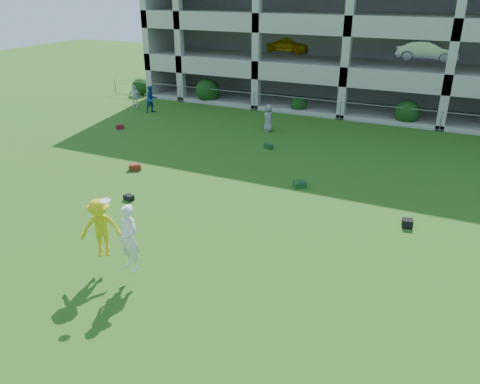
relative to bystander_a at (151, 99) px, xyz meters
The scene contains 14 objects.
ground 19.57m from the bystander_a, 52.08° to the right, with size 100.00×100.00×0.00m, color #235114.
bystander_a is the anchor object (origin of this frame).
bystander_b 1.98m from the bystander_a, 161.20° to the left, with size 0.92×0.38×1.57m, color silver.
bystander_c 8.86m from the bystander_a, ahead, with size 0.78×0.51×1.60m, color gray.
bag_red_a 10.93m from the bystander_a, 59.11° to the right, with size 0.55×0.30×0.28m, color #612310.
bag_black_b 14.30m from the bystander_a, 58.65° to the right, with size 0.40×0.25×0.22m, color black.
bag_green_c 15.46m from the bystander_a, 31.07° to the right, with size 0.50×0.35×0.26m, color #13341E.
crate_d 20.39m from the bystander_a, 28.74° to the right, with size 0.35×0.35×0.30m, color black.
bag_red_f 4.28m from the bystander_a, 81.89° to the right, with size 0.45×0.28×0.24m, color maroon.
bag_green_g 10.77m from the bystander_a, 20.40° to the right, with size 0.50×0.30×0.25m, color #12331D.
frisbee_contest 19.60m from the bystander_a, 58.17° to the right, with size 2.21×1.21×2.15m.
parking_garage 17.92m from the bystander_a, 45.64° to the left, with size 30.00×14.00×12.00m.
fence 12.54m from the bystander_a, 16.61° to the left, with size 36.06×0.06×1.20m.
shrub_row 17.16m from the bystander_a, 14.47° to the left, with size 34.38×2.52×3.50m.
Camera 1 is at (6.78, -10.31, 7.93)m, focal length 35.00 mm.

